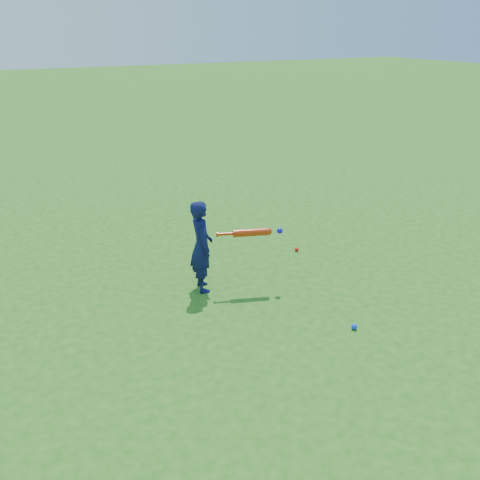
{
  "coord_description": "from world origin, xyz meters",
  "views": [
    {
      "loc": [
        -1.83,
        -5.39,
        3.25
      ],
      "look_at": [
        1.14,
        0.26,
        0.66
      ],
      "focal_mm": 40.0,
      "sensor_mm": 36.0,
      "label": 1
    }
  ],
  "objects_px": {
    "ground_ball_blue": "(354,327)",
    "ground_ball_red": "(297,249)",
    "bat_swing": "(254,232)",
    "child": "(201,246)"
  },
  "relations": [
    {
      "from": "child",
      "to": "ground_ball_red",
      "type": "relative_size",
      "value": 19.77
    },
    {
      "from": "ground_ball_blue",
      "to": "ground_ball_red",
      "type": "bearing_deg",
      "value": 73.16
    },
    {
      "from": "ground_ball_blue",
      "to": "bat_swing",
      "type": "relative_size",
      "value": 0.08
    },
    {
      "from": "child",
      "to": "ground_ball_blue",
      "type": "relative_size",
      "value": 17.64
    },
    {
      "from": "ground_ball_blue",
      "to": "bat_swing",
      "type": "distance_m",
      "value": 1.73
    },
    {
      "from": "ground_ball_red",
      "to": "bat_swing",
      "type": "relative_size",
      "value": 0.07
    },
    {
      "from": "child",
      "to": "ground_ball_red",
      "type": "bearing_deg",
      "value": -64.46
    },
    {
      "from": "ground_ball_blue",
      "to": "bat_swing",
      "type": "height_order",
      "value": "bat_swing"
    },
    {
      "from": "ground_ball_blue",
      "to": "bat_swing",
      "type": "bearing_deg",
      "value": 108.76
    },
    {
      "from": "ground_ball_red",
      "to": "bat_swing",
      "type": "bearing_deg",
      "value": -148.13
    }
  ]
}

